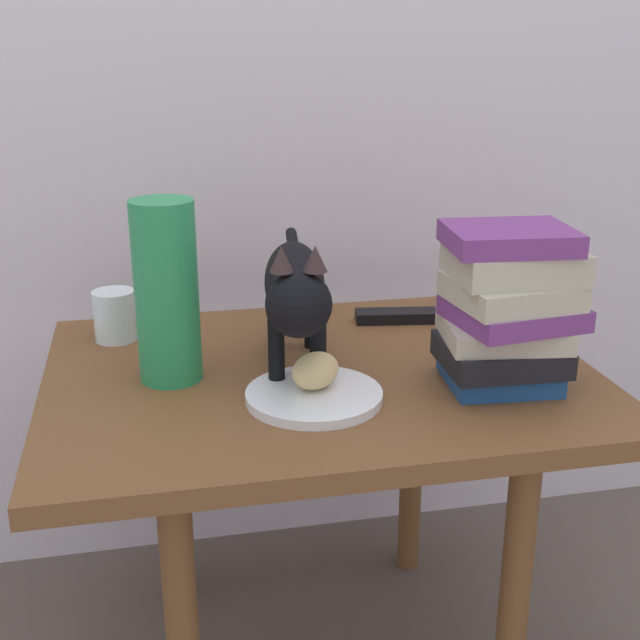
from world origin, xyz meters
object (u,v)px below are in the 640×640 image
(book_stack, at_px, (507,308))
(plate, at_px, (314,396))
(tv_remote, at_px, (398,316))
(cat, at_px, (295,289))
(green_vase, at_px, (167,292))
(candle_jar, at_px, (115,318))
(bread_roll, at_px, (315,371))
(side_table, at_px, (320,412))

(book_stack, bearing_deg, plate, 178.29)
(tv_remote, bearing_deg, plate, -116.82)
(plate, height_order, cat, cat)
(plate, bearing_deg, green_vase, 147.46)
(plate, relative_size, candle_jar, 2.27)
(plate, distance_m, cat, 0.16)
(book_stack, bearing_deg, bread_roll, 175.25)
(candle_jar, bearing_deg, bread_roll, -46.28)
(side_table, distance_m, cat, 0.21)
(green_vase, bearing_deg, book_stack, -15.55)
(side_table, relative_size, green_vase, 3.08)
(bread_roll, bearing_deg, green_vase, 151.24)
(plate, xyz_separation_m, book_stack, (0.28, -0.01, 0.11))
(book_stack, height_order, green_vase, green_vase)
(book_stack, height_order, candle_jar, book_stack)
(side_table, distance_m, tv_remote, 0.27)
(plate, relative_size, cat, 0.40)
(book_stack, xyz_separation_m, tv_remote, (-0.06, 0.31, -0.11))
(bread_roll, bearing_deg, candle_jar, 133.72)
(bread_roll, height_order, cat, cat)
(bread_roll, relative_size, candle_jar, 0.94)
(side_table, relative_size, cat, 1.73)
(cat, height_order, book_stack, book_stack)
(side_table, xyz_separation_m, candle_jar, (-0.31, 0.20, 0.11))
(side_table, distance_m, plate, 0.14)
(cat, bearing_deg, tv_remote, 41.04)
(cat, relative_size, book_stack, 2.00)
(bread_roll, distance_m, book_stack, 0.29)
(side_table, relative_size, candle_jar, 9.72)
(side_table, bearing_deg, candle_jar, 147.12)
(cat, distance_m, tv_remote, 0.32)
(plate, xyz_separation_m, cat, (-0.01, 0.11, 0.13))
(green_vase, distance_m, candle_jar, 0.23)
(side_table, height_order, cat, cat)
(tv_remote, bearing_deg, side_table, -125.12)
(book_stack, relative_size, tv_remote, 1.58)
(candle_jar, bearing_deg, cat, -36.80)
(cat, relative_size, green_vase, 1.77)
(candle_jar, distance_m, tv_remote, 0.49)
(plate, distance_m, candle_jar, 0.41)
(bread_roll, xyz_separation_m, tv_remote, (0.21, 0.28, -0.03))
(side_table, height_order, bread_roll, bread_roll)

